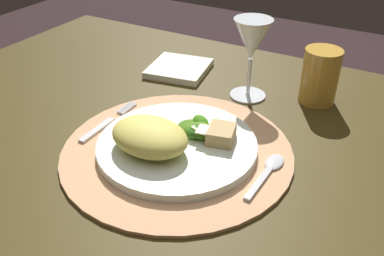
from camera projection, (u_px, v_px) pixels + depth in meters
The scene contains 11 objects.
dining_table at pixel (191, 205), 0.78m from camera, with size 1.29×0.93×0.75m.
placemat at pixel (177, 151), 0.70m from camera, with size 0.38×0.38×0.01m, color tan.
dinner_plate at pixel (177, 145), 0.69m from camera, with size 0.26×0.26×0.02m, color silver.
pasta_serving at pixel (150, 136), 0.66m from camera, with size 0.13×0.10×0.05m, color #D9CB5A.
salad_greens at pixel (198, 129), 0.70m from camera, with size 0.08×0.07×0.03m.
bread_piece at pixel (221, 134), 0.69m from camera, with size 0.05×0.04×0.02m, color tan.
fork at pixel (106, 123), 0.76m from camera, with size 0.01×0.15×0.00m.
spoon at pixel (270, 168), 0.65m from camera, with size 0.03×0.13×0.01m.
napkin at pixel (179, 68), 0.97m from camera, with size 0.13×0.13×0.01m, color white.
wine_glass at pixel (252, 43), 0.80m from camera, with size 0.08×0.08×0.16m.
amber_tumbler at pixel (320, 76), 0.82m from camera, with size 0.07×0.07×0.11m, color gold.
Camera 1 is at (0.29, -0.51, 1.16)m, focal length 39.28 mm.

